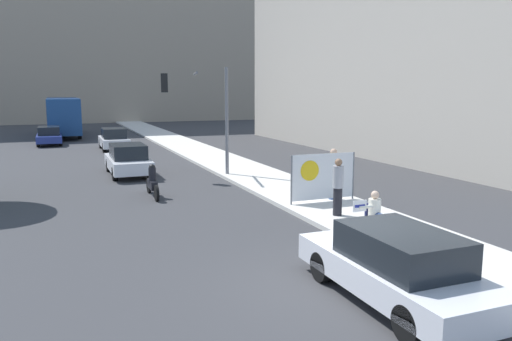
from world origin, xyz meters
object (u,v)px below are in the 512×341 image
at_px(parked_car_curbside, 396,266).
at_px(car_on_road_distant, 49,135).
at_px(city_bus_on_road, 63,115).
at_px(traffic_light_pole, 202,102).
at_px(seated_protester, 376,212).
at_px(car_on_road_nearest, 128,160).
at_px(car_on_road_midblock, 114,139).
at_px(pedestrian_behind, 333,173).
at_px(jogger_on_sidewalk, 338,186).
at_px(motorcycle_on_road, 152,183).
at_px(protest_banner, 323,176).

xyz_separation_m(parked_car_curbside, car_on_road_distant, (-6.37, 33.03, -0.03)).
bearing_deg(parked_car_curbside, city_bus_on_road, 97.39).
distance_m(traffic_light_pole, parked_car_curbside, 15.13).
bearing_deg(parked_car_curbside, seated_protester, 60.16).
distance_m(car_on_road_nearest, car_on_road_midblock, 10.97).
xyz_separation_m(pedestrian_behind, parked_car_curbside, (-3.28, -7.90, -0.36)).
xyz_separation_m(traffic_light_pole, car_on_road_midblock, (-2.64, 12.95, -2.77)).
distance_m(jogger_on_sidewalk, car_on_road_midblock, 22.46).
bearing_deg(motorcycle_on_road, pedestrian_behind, -30.71).
relative_size(jogger_on_sidewalk, traffic_light_pole, 0.36).
bearing_deg(motorcycle_on_road, car_on_road_midblock, 88.84).
bearing_deg(motorcycle_on_road, protest_banner, -35.11).
xyz_separation_m(car_on_road_nearest, city_bus_on_road, (-2.47, 23.27, 1.19)).
distance_m(car_on_road_midblock, city_bus_on_road, 12.73).
height_order(protest_banner, car_on_road_nearest, protest_banner).
height_order(jogger_on_sidewalk, car_on_road_distant, jogger_on_sidewalk).
xyz_separation_m(seated_protester, traffic_light_pole, (-1.62, 11.32, 2.72)).
xyz_separation_m(seated_protester, parked_car_curbside, (-2.03, -3.55, -0.06)).
height_order(car_on_road_midblock, city_bus_on_road, city_bus_on_road).
height_order(traffic_light_pole, car_on_road_midblock, traffic_light_pole).
xyz_separation_m(protest_banner, city_bus_on_road, (-7.92, 32.46, 0.88)).
xyz_separation_m(jogger_on_sidewalk, pedestrian_behind, (1.07, 2.11, 0.02)).
relative_size(parked_car_curbside, motorcycle_on_road, 2.05).
relative_size(seated_protester, motorcycle_on_road, 0.54).
xyz_separation_m(parked_car_curbside, motorcycle_on_road, (-2.56, 11.37, -0.18)).
bearing_deg(protest_banner, car_on_road_nearest, 120.65).
relative_size(pedestrian_behind, traffic_light_pole, 0.37).
xyz_separation_m(pedestrian_behind, car_on_road_nearest, (-6.00, 8.95, -0.35)).
height_order(pedestrian_behind, car_on_road_midblock, pedestrian_behind).
bearing_deg(jogger_on_sidewalk, protest_banner, -139.16).
distance_m(parked_car_curbside, car_on_road_distant, 33.64).
relative_size(pedestrian_behind, car_on_road_distant, 0.39).
xyz_separation_m(jogger_on_sidewalk, motorcycle_on_road, (-4.76, 5.57, -0.52)).
distance_m(traffic_light_pole, car_on_road_distant, 19.60).
height_order(car_on_road_nearest, car_on_road_distant, car_on_road_nearest).
bearing_deg(pedestrian_behind, motorcycle_on_road, -14.93).
bearing_deg(traffic_light_pole, city_bus_on_road, 102.53).
bearing_deg(city_bus_on_road, protest_banner, -76.29).
height_order(pedestrian_behind, traffic_light_pole, traffic_light_pole).
distance_m(jogger_on_sidewalk, car_on_road_distant, 28.56).
xyz_separation_m(traffic_light_pole, parked_car_curbside, (-0.41, -14.86, -2.78)).
height_order(parked_car_curbside, car_on_road_midblock, car_on_road_midblock).
xyz_separation_m(protest_banner, car_on_road_midblock, (-4.94, 20.15, -0.31)).
bearing_deg(seated_protester, car_on_road_midblock, 113.40).
bearing_deg(car_on_road_midblock, pedestrian_behind, -74.55).
height_order(seated_protester, car_on_road_midblock, car_on_road_midblock).
bearing_deg(car_on_road_nearest, seated_protester, -70.30).
height_order(seated_protester, traffic_light_pole, traffic_light_pole).
distance_m(protest_banner, car_on_road_distant, 26.95).
distance_m(seated_protester, car_on_road_distant, 30.66).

